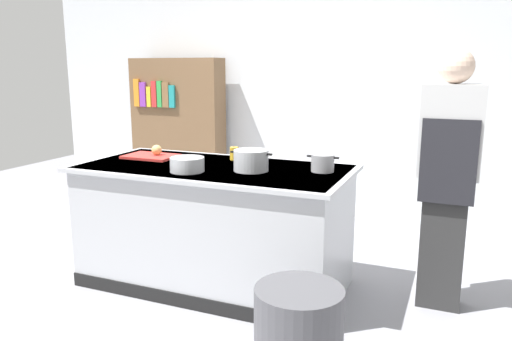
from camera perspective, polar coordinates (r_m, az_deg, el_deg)
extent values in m
plane|color=gray|center=(3.88, -4.66, -12.65)|extent=(10.00, 10.00, 0.00)
cube|color=silver|center=(5.48, 5.36, 10.69)|extent=(6.40, 0.12, 3.00)
cube|color=#B7BABF|center=(3.72, -4.78, -6.32)|extent=(1.90, 0.90, 0.90)
cube|color=#B7BABF|center=(3.61, -4.90, 0.26)|extent=(1.98, 0.98, 0.03)
cube|color=black|center=(3.50, -8.20, -14.67)|extent=(1.90, 0.01, 0.10)
cube|color=red|center=(4.02, -11.99, 1.60)|extent=(0.40, 0.28, 0.02)
sphere|color=tan|center=(4.00, -11.34, 2.33)|extent=(0.08, 0.08, 0.08)
cylinder|color=#B7BABF|center=(3.42, -0.58, 1.17)|extent=(0.24, 0.24, 0.15)
cube|color=black|center=(3.47, -2.64, 2.16)|extent=(0.04, 0.02, 0.01)
cube|color=black|center=(3.36, 1.55, 1.86)|extent=(0.04, 0.02, 0.01)
cylinder|color=#99999E|center=(3.43, 7.67, 0.86)|extent=(0.16, 0.16, 0.12)
cube|color=black|center=(3.45, 6.18, 1.67)|extent=(0.04, 0.02, 0.01)
cube|color=black|center=(3.40, 9.21, 1.44)|extent=(0.04, 0.02, 0.01)
cylinder|color=#B7BABF|center=(3.43, -7.91, 0.69)|extent=(0.24, 0.24, 0.10)
cylinder|color=yellow|center=(3.83, -2.51, 1.96)|extent=(0.07, 0.07, 0.10)
cylinder|color=#4C4C51|center=(2.62, 4.89, -18.78)|extent=(0.45, 0.45, 0.55)
cube|color=#2E2E2E|center=(3.60, 20.60, -7.70)|extent=(0.28, 0.20, 0.90)
cube|color=silver|center=(3.43, 21.51, 4.21)|extent=(0.38, 0.24, 0.60)
sphere|color=beige|center=(3.41, 22.04, 11.05)|extent=(0.22, 0.22, 0.22)
cube|color=#232328|center=(3.33, 21.21, 0.89)|extent=(0.34, 0.02, 0.54)
cube|color=brown|center=(5.84, -8.91, 4.27)|extent=(1.10, 0.28, 1.70)
cube|color=orange|center=(5.91, -13.52, 8.68)|extent=(0.07, 0.03, 0.31)
cube|color=purple|center=(5.86, -12.85, 8.51)|extent=(0.08, 0.03, 0.28)
cube|color=yellow|center=(5.82, -12.19, 8.28)|extent=(0.05, 0.03, 0.23)
cube|color=red|center=(5.77, -11.61, 8.59)|extent=(0.06, 0.03, 0.29)
cube|color=green|center=(5.73, -11.01, 8.60)|extent=(0.06, 0.03, 0.29)
cube|color=brown|center=(5.69, -10.33, 8.53)|extent=(0.08, 0.03, 0.28)
cube|color=teal|center=(5.65, -9.62, 8.38)|extent=(0.07, 0.03, 0.25)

